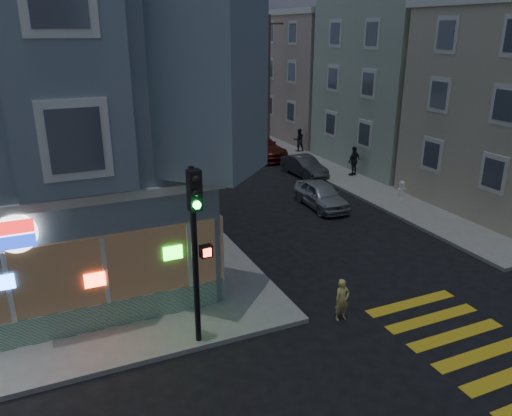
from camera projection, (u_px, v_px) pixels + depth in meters
ground at (241, 394)px, 11.88m from camera, size 120.00×120.00×0.00m
sidewalk_ne at (395, 135)px, 40.42m from camera, size 24.00×42.00×0.15m
row_house_b at (431, 76)px, 31.27m from camera, size 12.00×8.60×10.50m
row_house_c at (349, 77)px, 39.26m from camera, size 12.00×8.60×9.00m
row_house_d at (295, 61)px, 46.75m from camera, size 12.00×8.60×10.50m
utility_pole at (268, 80)px, 35.49m from camera, size 2.20×0.30×9.00m
street_tree_near at (239, 84)px, 41.01m from camera, size 3.00×3.00×5.30m
street_tree_far at (208, 76)px, 47.90m from camera, size 3.00×3.00×5.30m
running_child at (342, 300)px, 14.73m from camera, size 0.48×0.32×1.30m
pedestrian_a at (299, 140)px, 34.63m from camera, size 0.87×0.74×1.57m
pedestrian_b at (354, 161)px, 28.87m from camera, size 1.08×0.73×1.70m
parked_car_a at (321, 195)px, 24.14m from camera, size 1.67×3.75×1.25m
parked_car_b at (304, 166)px, 29.37m from camera, size 1.46×3.62×1.17m
parked_car_c at (259, 147)px, 33.57m from camera, size 2.68×5.30×1.48m
parked_car_d at (232, 129)px, 39.45m from camera, size 2.84×5.50×1.48m
traffic_signal at (196, 229)px, 12.47m from camera, size 0.58×0.55×4.91m
fire_hydrant at (402, 188)px, 25.34m from camera, size 0.47×0.27×0.81m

